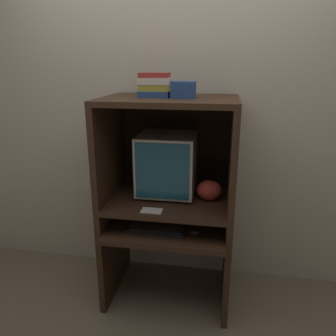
{
  "coord_description": "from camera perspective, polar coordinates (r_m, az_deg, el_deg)",
  "views": [
    {
      "loc": [
        0.35,
        -1.79,
        1.67
      ],
      "look_at": [
        -0.01,
        0.31,
        1.0
      ],
      "focal_mm": 35.0,
      "sensor_mm": 36.0,
      "label": 1
    }
  ],
  "objects": [
    {
      "name": "desk_monitor_shelf",
      "position": [
        2.32,
        0.21,
        -6.1
      ],
      "size": [
        0.88,
        0.62,
        0.17
      ],
      "color": "#382316",
      "rests_on": "desk_base"
    },
    {
      "name": "desk_base",
      "position": [
        2.45,
        0.02,
        -14.2
      ],
      "size": [
        0.88,
        0.67,
        0.61
      ],
      "color": "#382316",
      "rests_on": "ground_plane"
    },
    {
      "name": "snack_bag",
      "position": [
        2.26,
        7.16,
        -3.86
      ],
      "size": [
        0.17,
        0.13,
        0.14
      ],
      "color": "#BC382D",
      "rests_on": "desk_monitor_shelf"
    },
    {
      "name": "crt_monitor",
      "position": [
        2.32,
        -0.13,
        0.77
      ],
      "size": [
        0.39,
        0.4,
        0.43
      ],
      "color": "beige",
      "rests_on": "desk_monitor_shelf"
    },
    {
      "name": "keyboard",
      "position": [
        2.22,
        -2.13,
        -10.66
      ],
      "size": [
        0.39,
        0.14,
        0.03
      ],
      "color": "black",
      "rests_on": "desk_base"
    },
    {
      "name": "book_stack",
      "position": [
        2.17,
        -2.26,
        14.2
      ],
      "size": [
        0.21,
        0.17,
        0.15
      ],
      "color": "navy",
      "rests_on": "hutch_upper"
    },
    {
      "name": "storage_box",
      "position": [
        2.09,
        2.71,
        13.45
      ],
      "size": [
        0.15,
        0.12,
        0.1
      ],
      "color": "navy",
      "rests_on": "hutch_upper"
    },
    {
      "name": "hutch_upper",
      "position": [
        2.21,
        0.37,
        5.89
      ],
      "size": [
        0.88,
        0.62,
        0.69
      ],
      "color": "#382316",
      "rests_on": "desk_monitor_shelf"
    },
    {
      "name": "paper_card",
      "position": [
        2.11,
        -2.87,
        -7.44
      ],
      "size": [
        0.13,
        0.09,
        0.0
      ],
      "color": "beige",
      "rests_on": "desk_monitor_shelf"
    },
    {
      "name": "ground_plane",
      "position": [
        2.47,
        -1.14,
        -25.02
      ],
      "size": [
        12.0,
        12.0,
        0.0
      ],
      "primitive_type": "plane",
      "color": "#756651"
    },
    {
      "name": "wall_back",
      "position": [
        2.52,
        1.65,
        9.07
      ],
      "size": [
        6.0,
        0.06,
        2.6
      ],
      "color": "beige",
      "rests_on": "ground_plane"
    },
    {
      "name": "mouse",
      "position": [
        2.19,
        4.61,
        -11.12
      ],
      "size": [
        0.06,
        0.04,
        0.03
      ],
      "color": "#28282B",
      "rests_on": "desk_base"
    }
  ]
}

